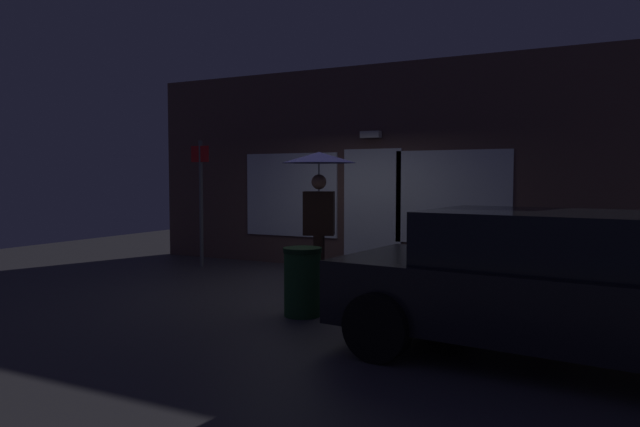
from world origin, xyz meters
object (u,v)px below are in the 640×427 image
Objects in this scene: person_with_umbrella at (319,183)px; sidewalk_bollard at (431,265)px; parked_car at (552,285)px; trash_bin at (302,281)px; street_sign_post at (201,196)px.

sidewalk_bollard is (1.44, 1.02, -1.28)m from person_with_umbrella.
trash_bin is (-2.90, 0.53, -0.29)m from parked_car.
street_sign_post is at bearing -178.64° from sidewalk_bollard.
street_sign_post is at bearing 159.98° from parked_car.
street_sign_post reaches higher than person_with_umbrella.
street_sign_post reaches higher than parked_car.
sidewalk_bollard is at bearing 73.09° from trash_bin.
sidewalk_bollard is at bearing 128.61° from parked_car.
person_with_umbrella is at bearing 153.77° from parked_car.
sidewalk_bollard is 2.79m from trash_bin.
person_with_umbrella is 2.13m from trash_bin.
parked_car reaches higher than trash_bin.
sidewalk_bollard is (-2.09, 3.19, -0.38)m from parked_car.
street_sign_post is 2.84× the size of trash_bin.
parked_car is 3.83m from sidewalk_bollard.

